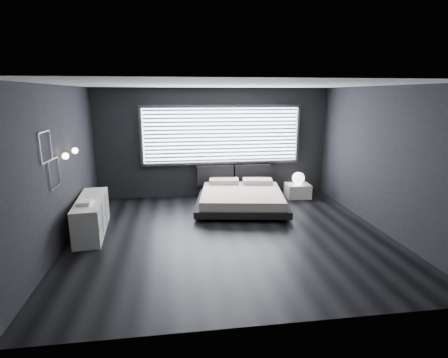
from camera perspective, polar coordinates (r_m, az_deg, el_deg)
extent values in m
plane|color=black|center=(6.83, 1.00, -9.05)|extent=(6.00, 6.00, 0.00)
plane|color=white|center=(6.30, 1.11, 15.15)|extent=(6.00, 6.00, 0.00)
cube|color=black|center=(9.11, -1.67, 5.87)|extent=(6.00, 0.04, 2.80)
cube|color=black|center=(3.82, 7.56, -5.40)|extent=(6.00, 0.04, 2.80)
cube|color=black|center=(6.65, -25.40, 1.61)|extent=(0.04, 5.50, 2.80)
cube|color=black|center=(7.49, 24.37, 2.94)|extent=(0.04, 5.50, 2.80)
cube|color=white|center=(9.09, -0.40, 7.19)|extent=(4.00, 0.02, 1.38)
cube|color=#47474C|center=(9.02, -13.42, 6.77)|extent=(0.06, 0.08, 1.48)
cube|color=#47474C|center=(9.54, 11.96, 7.21)|extent=(0.06, 0.08, 1.48)
cube|color=#47474C|center=(9.00, -0.38, 11.79)|extent=(4.14, 0.08, 0.06)
cube|color=#47474C|center=(9.17, -0.37, 2.63)|extent=(4.14, 0.08, 0.06)
cube|color=silver|center=(9.03, -0.35, 7.15)|extent=(3.94, 0.03, 1.32)
cube|color=black|center=(9.16, -1.45, 0.63)|extent=(0.96, 0.16, 0.52)
cube|color=black|center=(9.32, 4.67, 0.82)|extent=(0.96, 0.16, 0.52)
cylinder|color=silver|center=(6.65, -25.04, 3.41)|extent=(0.10, 0.02, 0.02)
sphere|color=#FFE5B7|center=(6.63, -24.46, 3.44)|extent=(0.11, 0.11, 0.11)
cylinder|color=silver|center=(7.22, -23.70, 4.26)|extent=(0.10, 0.02, 0.02)
sphere|color=#FFE5B7|center=(7.20, -23.16, 4.29)|extent=(0.11, 0.11, 0.11)
cube|color=#47474C|center=(6.03, -27.34, 6.85)|extent=(0.01, 0.46, 0.02)
cube|color=#47474C|center=(6.09, -26.87, 2.57)|extent=(0.01, 0.46, 0.02)
cube|color=#47474C|center=(6.28, -26.44, 5.03)|extent=(0.01, 0.02, 0.46)
cube|color=#47474C|center=(5.84, -27.82, 4.34)|extent=(0.01, 0.02, 0.46)
cube|color=#47474C|center=(6.33, -26.16, 2.91)|extent=(0.01, 0.46, 0.02)
cube|color=#47474C|center=(6.42, -25.73, -1.12)|extent=(0.01, 0.46, 0.02)
cube|color=#47474C|center=(6.58, -25.35, 1.33)|extent=(0.01, 0.02, 0.46)
cube|color=#47474C|center=(6.16, -26.58, 0.41)|extent=(0.01, 0.02, 0.46)
cube|color=black|center=(7.59, -3.78, -6.38)|extent=(0.13, 0.13, 0.08)
cube|color=black|center=(7.66, 9.84, -6.37)|extent=(0.13, 0.13, 0.08)
cube|color=black|center=(9.12, -2.97, -2.91)|extent=(0.13, 0.13, 0.08)
cube|color=black|center=(9.17, 8.32, -2.93)|extent=(0.13, 0.13, 0.08)
cube|color=black|center=(8.30, 2.87, -3.77)|extent=(2.36, 2.29, 0.15)
cube|color=#C2B29F|center=(8.25, 2.88, -2.64)|extent=(2.12, 2.12, 0.19)
cube|color=beige|center=(8.92, 0.00, -0.33)|extent=(0.79, 0.51, 0.12)
cube|color=beige|center=(8.94, 5.47, -0.35)|extent=(0.79, 0.51, 0.12)
cube|color=silver|center=(9.35, 11.92, -1.87)|extent=(0.63, 0.53, 0.36)
sphere|color=white|center=(9.26, 12.05, 0.12)|extent=(0.32, 0.32, 0.32)
cube|color=silver|center=(7.29, -20.80, -5.61)|extent=(0.61, 1.75, 0.69)
cube|color=#47474C|center=(7.25, -18.89, -5.54)|extent=(0.14, 1.69, 0.67)
cube|color=silver|center=(6.88, -21.69, -3.65)|extent=(0.28, 0.35, 0.04)
cube|color=silver|center=(6.85, -21.67, -3.43)|extent=(0.22, 0.29, 0.03)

